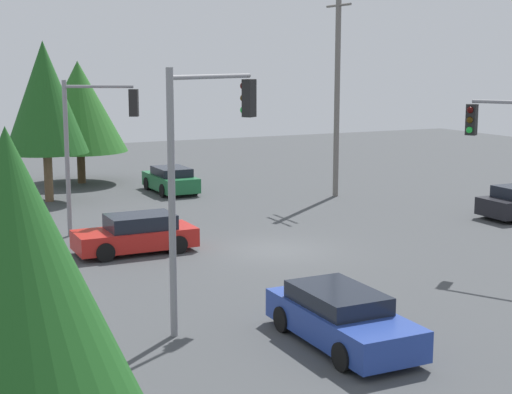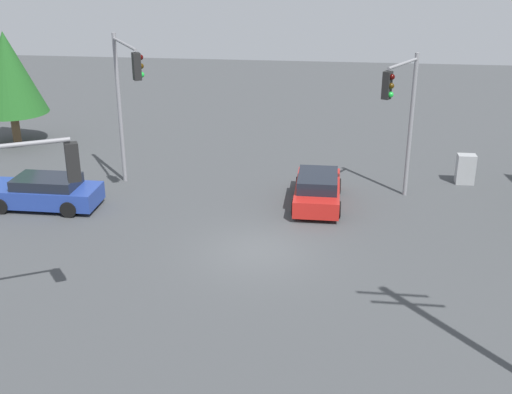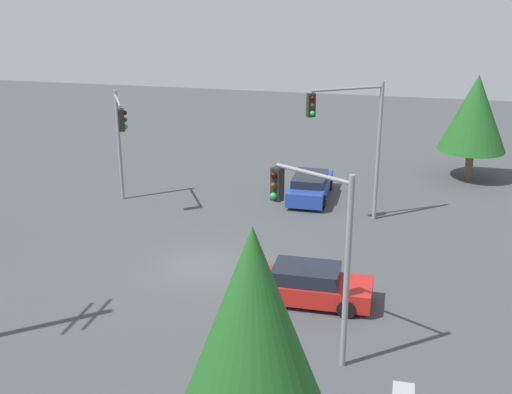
% 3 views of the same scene
% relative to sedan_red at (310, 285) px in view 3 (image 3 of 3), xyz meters
% --- Properties ---
extents(ground_plane, '(80.00, 80.00, 0.00)m').
position_rel_sedan_red_xyz_m(ground_plane, '(-1.96, -4.72, -0.67)').
color(ground_plane, '#424447').
extents(sedan_red, '(1.96, 4.34, 1.39)m').
position_rel_sedan_red_xyz_m(sedan_red, '(0.00, 0.00, 0.00)').
color(sedan_red, red).
rests_on(sedan_red, ground_plane).
extents(sedan_blue, '(4.67, 2.00, 1.35)m').
position_rel_sedan_red_xyz_m(sedan_blue, '(-11.28, -1.71, -0.01)').
color(sedan_blue, '#233D93').
rests_on(sedan_blue, ground_plane).
extents(traffic_signal_main, '(1.59, 2.67, 6.17)m').
position_rel_sedan_red_xyz_m(traffic_signal_main, '(3.26, 0.60, 3.50)').
color(traffic_signal_main, gray).
rests_on(traffic_signal_main, ground_plane).
extents(traffic_signal_cross, '(2.21, 3.31, 6.74)m').
position_rel_sedan_red_xyz_m(traffic_signal_cross, '(-8.21, 0.64, 3.91)').
color(traffic_signal_cross, gray).
rests_on(traffic_signal_cross, ground_plane).
extents(traffic_signal_aux, '(2.94, 1.81, 5.80)m').
position_rel_sedan_red_xyz_m(traffic_signal_aux, '(-7.77, -10.77, 3.28)').
color(traffic_signal_aux, gray).
rests_on(traffic_signal_aux, ground_plane).
extents(tree_corner, '(3.78, 3.78, 6.07)m').
position_rel_sedan_red_xyz_m(tree_corner, '(-16.65, 6.78, 3.23)').
color(tree_corner, brown).
rests_on(tree_corner, ground_plane).
extents(tree_behind, '(4.07, 4.07, 7.88)m').
position_rel_sedan_red_xyz_m(tree_behind, '(12.12, 0.73, 4.46)').
color(tree_behind, brown).
rests_on(tree_behind, ground_plane).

